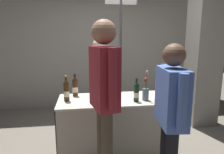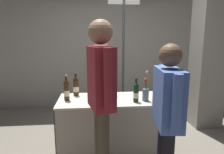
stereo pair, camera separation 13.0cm
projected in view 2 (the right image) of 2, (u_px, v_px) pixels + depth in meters
The scene contains 17 objects.
ground_plane at pixel (112, 151), 2.94m from camera, with size 12.00×12.00×0.00m, color gray.
back_partition at pixel (103, 43), 4.70m from camera, with size 6.29×0.12×2.96m, color #9E998E.
concrete_pillar at pixel (210, 33), 3.57m from camera, with size 0.48×0.48×3.34m, color gray.
tasting_table at pixel (112, 116), 2.83m from camera, with size 1.44×0.67×0.78m.
featured_wine_bottle at pixel (136, 92), 2.63m from camera, with size 0.07×0.07×0.30m.
display_bottle_0 at pixel (76, 86), 2.92m from camera, with size 0.08×0.08×0.31m.
display_bottle_1 at pixel (67, 90), 2.69m from camera, with size 0.07×0.07×0.34m.
display_bottle_2 at pixel (105, 90), 2.67m from camera, with size 0.07×0.07×0.34m.
display_bottle_3 at pixel (101, 86), 2.97m from camera, with size 0.07×0.07×0.30m.
wine_glass_near_vendor at pixel (98, 90), 2.84m from camera, with size 0.06×0.06×0.15m.
wine_glass_mid at pixel (93, 89), 2.93m from camera, with size 0.07×0.07×0.13m.
flower_vase at pixel (146, 92), 2.69m from camera, with size 0.09×0.09×0.40m.
brochure_stand at pixel (111, 92), 2.86m from camera, with size 0.16×0.01×0.15m, color silver.
vendor_presenter at pixel (102, 76), 3.54m from camera, with size 0.26×0.61×1.58m.
taster_foreground_right at pixel (101, 90), 2.09m from camera, with size 0.29×0.55×1.77m.
taster_foreground_left at pixel (168, 109), 1.95m from camera, with size 0.26×0.62×1.55m.
booth_signpost at pixel (123, 48), 3.67m from camera, with size 0.55×0.04×2.33m.
Camera 2 is at (-0.25, -2.67, 1.60)m, focal length 32.97 mm.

